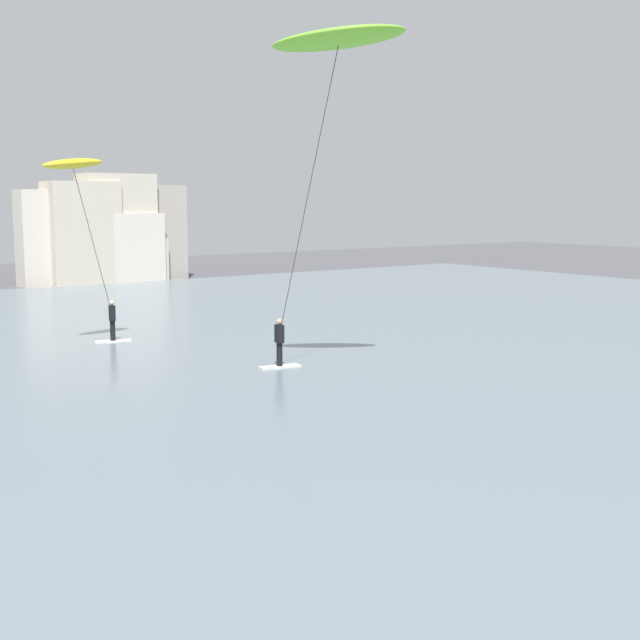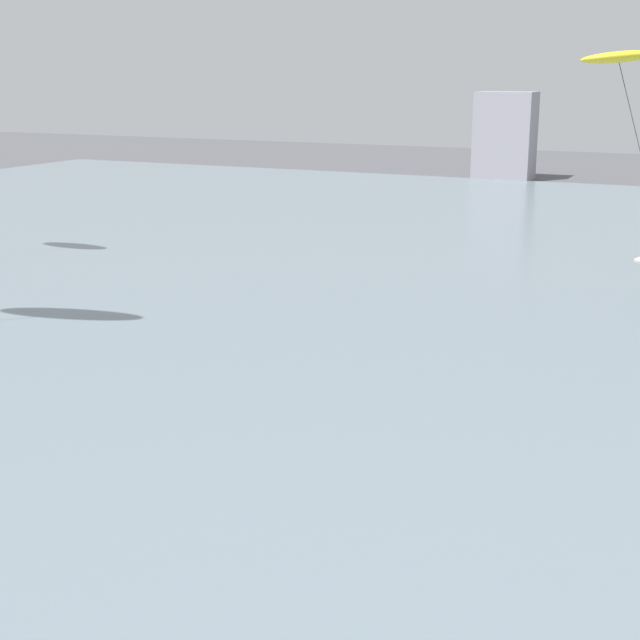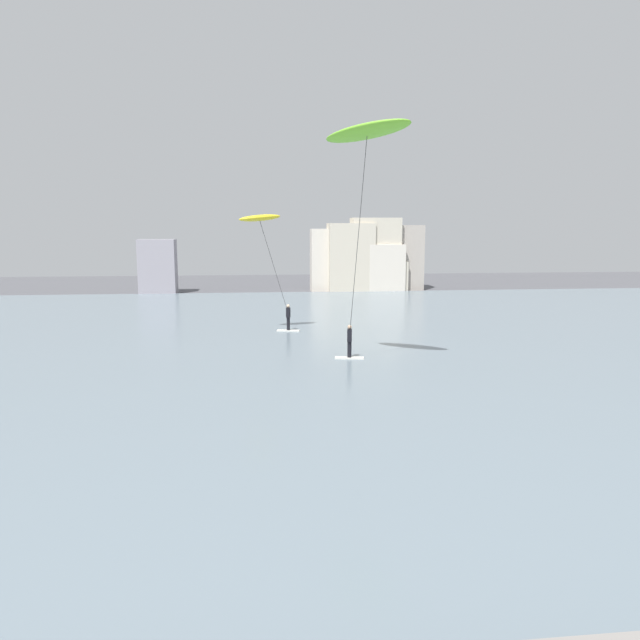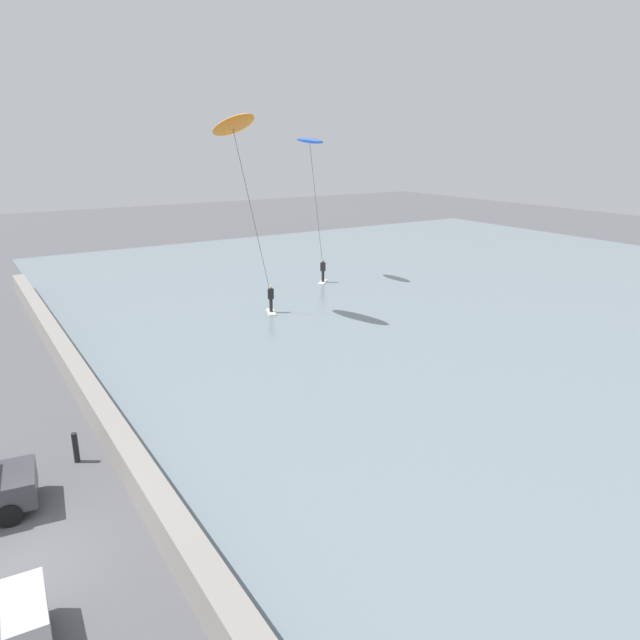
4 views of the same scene
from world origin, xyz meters
name	(u,v)px [view 1 (image 1 of 4)]	position (x,y,z in m)	size (l,w,h in m)	color
water_bay	(104,360)	(0.00, 30.09, 0.05)	(84.00, 52.00, 0.10)	slate
far_shore_buildings	(85,239)	(9.75, 57.61, 3.03)	(28.54, 4.19, 7.42)	gray
kitesurfer_lime	(334,61)	(4.31, 22.31, 9.66)	(3.85, 5.04, 10.74)	silver
kitesurfer_yellow	(79,189)	(0.24, 32.49, 6.02)	(3.70, 1.96, 7.17)	silver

